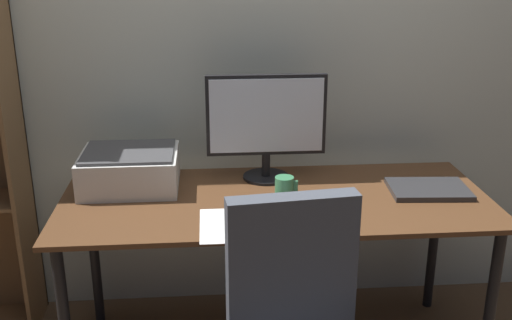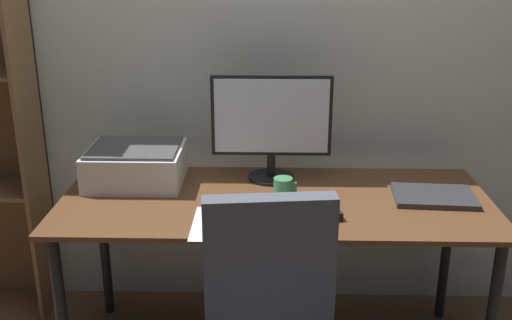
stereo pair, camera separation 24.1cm
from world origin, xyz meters
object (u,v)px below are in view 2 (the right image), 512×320
Objects in this scene: keyboard at (269,216)px; laptop at (434,196)px; monitor at (271,121)px; coffee_mug at (283,190)px; printer at (136,165)px; mouse at (332,213)px; desk at (275,216)px.

laptop is at bearing 15.25° from keyboard.
monitor reaches higher than coffee_mug.
keyboard is 0.69m from laptop.
printer is (-0.63, 0.20, 0.03)m from coffee_mug.
keyboard is (-0.01, -0.41, -0.25)m from monitor.
monitor is 0.52m from mouse.
mouse is at bearing -59.96° from monitor.
mouse is 0.30× the size of laptop.
laptop is at bearing 10.03° from mouse.
coffee_mug reaches higher than laptop.
printer reaches higher than desk.
printer is at bearing 164.40° from desk.
laptop is at bearing 1.18° from desk.
desk is at bearing -174.94° from laptop.
desk is at bearing -85.45° from monitor.
laptop is at bearing -17.82° from monitor.
printer reaches higher than mouse.
laptop is (0.61, 0.05, -0.04)m from coffee_mug.
monitor is at bearing 106.55° from mouse.
keyboard is 0.17m from coffee_mug.
monitor is 1.28× the size of printer.
desk is 0.21m from keyboard.
printer is (-0.60, 0.17, 0.16)m from desk.
desk is at bearing 132.18° from coffee_mug.
desk is 0.64m from printer.
printer is at bearing 162.25° from coffee_mug.
monitor is 1.60× the size of laptop.
keyboard is at bearing 170.39° from mouse.
monitor is 0.34m from coffee_mug.
mouse is at bearing -152.62° from laptop.
printer is (-1.24, 0.15, 0.07)m from laptop.
coffee_mug is 0.25× the size of printer.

